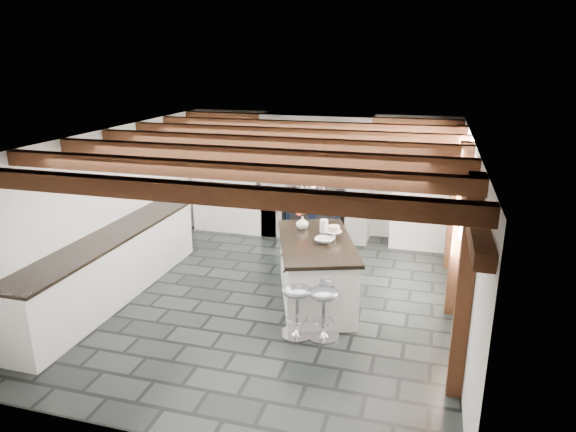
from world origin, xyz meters
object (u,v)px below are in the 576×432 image
(range_cooker, at_px, (316,213))
(bar_stool_near, at_px, (324,302))
(bar_stool_far, at_px, (297,299))
(kitchen_island, at_px, (316,270))

(range_cooker, relative_size, bar_stool_near, 1.34)
(bar_stool_near, height_order, bar_stool_far, bar_stool_far)
(kitchen_island, bearing_deg, bar_stool_far, -110.00)
(kitchen_island, xyz_separation_m, bar_stool_far, (-0.01, -0.95, 0.01))
(bar_stool_far, bearing_deg, bar_stool_near, -8.06)
(range_cooker, bearing_deg, kitchen_island, -77.22)
(range_cooker, bearing_deg, bar_stool_near, -75.64)
(bar_stool_near, relative_size, bar_stool_far, 0.97)
(range_cooker, xyz_separation_m, bar_stool_far, (0.59, -3.59, 0.01))
(bar_stool_near, xyz_separation_m, bar_stool_far, (-0.32, -0.04, 0.01))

